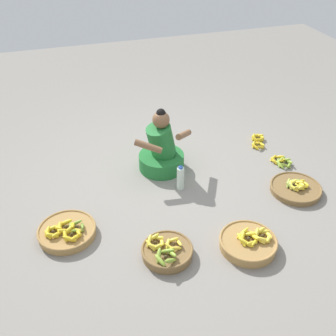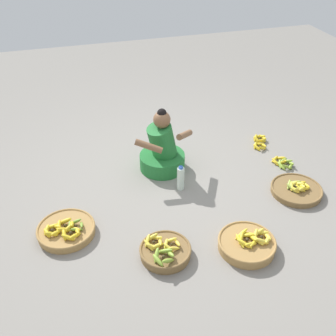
# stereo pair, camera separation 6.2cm
# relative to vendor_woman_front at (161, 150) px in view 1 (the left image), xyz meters

# --- Properties ---
(ground_plane) EXTENTS (10.00, 10.00, 0.00)m
(ground_plane) POSITION_rel_vendor_woman_front_xyz_m (-0.08, -0.30, -0.24)
(ground_plane) COLOR gray
(vendor_woman_front) EXTENTS (0.72, 0.53, 0.76)m
(vendor_woman_front) POSITION_rel_vendor_woman_front_xyz_m (0.00, 0.00, 0.00)
(vendor_woman_front) COLOR #237233
(vendor_woman_front) RESTS_ON ground
(banana_basket_mid_right) EXTENTS (0.55, 0.55, 0.14)m
(banana_basket_mid_right) POSITION_rel_vendor_woman_front_xyz_m (1.25, -0.85, -0.20)
(banana_basket_mid_right) COLOR brown
(banana_basket_mid_right) RESTS_ON ground
(banana_basket_near_vendor) EXTENTS (0.46, 0.46, 0.16)m
(banana_basket_near_vendor) POSITION_rel_vendor_woman_front_xyz_m (-0.34, -1.31, -0.18)
(banana_basket_near_vendor) COLOR brown
(banana_basket_near_vendor) RESTS_ON ground
(banana_basket_back_left) EXTENTS (0.53, 0.53, 0.17)m
(banana_basket_back_left) POSITION_rel_vendor_woman_front_xyz_m (0.40, -1.43, -0.18)
(banana_basket_back_left) COLOR #A87F47
(banana_basket_back_left) RESTS_ON ground
(banana_basket_near_bicycle) EXTENTS (0.55, 0.55, 0.15)m
(banana_basket_near_bicycle) POSITION_rel_vendor_woman_front_xyz_m (-1.16, -0.79, -0.19)
(banana_basket_near_bicycle) COLOR #A87F47
(banana_basket_near_bicycle) RESTS_ON ground
(loose_bananas_front_left) EXTENTS (0.27, 0.34, 0.09)m
(loose_bananas_front_left) POSITION_rel_vendor_woman_front_xyz_m (1.34, 0.18, -0.21)
(loose_bananas_front_left) COLOR gold
(loose_bananas_front_left) RESTS_ON ground
(loose_bananas_front_center) EXTENTS (0.24, 0.30, 0.09)m
(loose_bananas_front_center) POSITION_rel_vendor_woman_front_xyz_m (1.38, -0.34, -0.21)
(loose_bananas_front_center) COLOR gold
(loose_bananas_front_center) RESTS_ON ground
(water_bottle) EXTENTS (0.08, 0.08, 0.29)m
(water_bottle) POSITION_rel_vendor_woman_front_xyz_m (0.08, -0.43, -0.10)
(water_bottle) COLOR silver
(water_bottle) RESTS_ON ground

